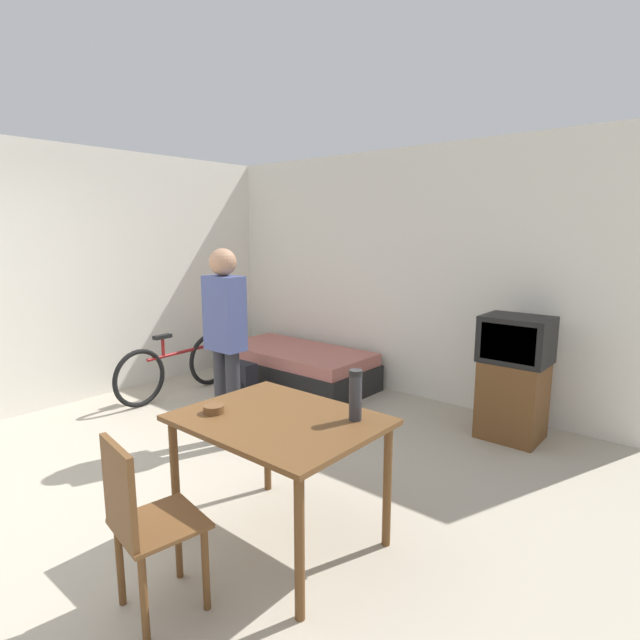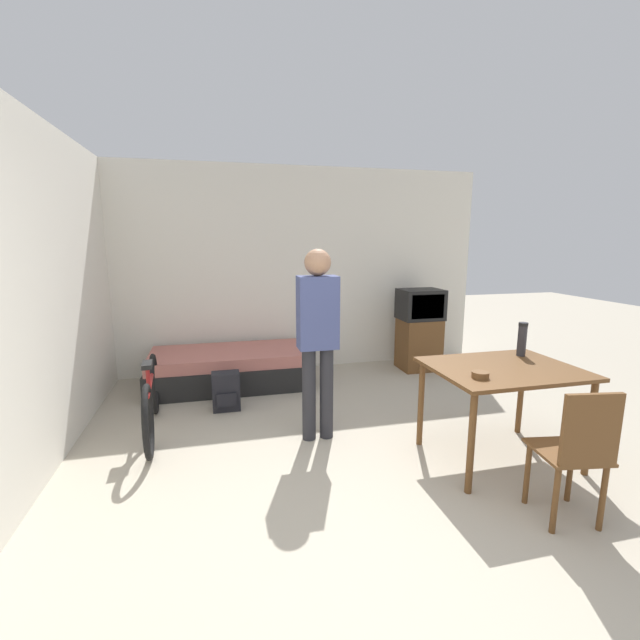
% 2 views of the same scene
% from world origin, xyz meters
% --- Properties ---
extents(ground_plane, '(20.00, 20.00, 0.00)m').
position_xyz_m(ground_plane, '(0.00, 0.00, 0.00)').
color(ground_plane, '#B2A893').
extents(wall_back, '(5.41, 0.06, 2.70)m').
position_xyz_m(wall_back, '(0.00, 3.70, 1.35)').
color(wall_back, silver).
rests_on(wall_back, ground_plane).
extents(wall_left, '(0.06, 4.67, 2.70)m').
position_xyz_m(wall_left, '(-2.23, 1.84, 1.35)').
color(wall_left, silver).
rests_on(wall_left, ground_plane).
extents(daybed, '(1.90, 0.93, 0.44)m').
position_xyz_m(daybed, '(-0.82, 3.13, 0.22)').
color(daybed, black).
rests_on(daybed, ground_plane).
extents(tv, '(0.56, 0.45, 1.10)m').
position_xyz_m(tv, '(1.73, 3.20, 0.56)').
color(tv, brown).
rests_on(tv, ground_plane).
extents(dining_table, '(1.12, 0.87, 0.78)m').
position_xyz_m(dining_table, '(1.23, 0.79, 0.68)').
color(dining_table, brown).
rests_on(dining_table, ground_plane).
extents(wooden_chair, '(0.44, 0.44, 0.90)m').
position_xyz_m(wooden_chair, '(1.15, -0.04, 0.50)').
color(wooden_chair, brown).
rests_on(wooden_chair, ground_plane).
extents(bicycle, '(0.17, 1.58, 0.72)m').
position_xyz_m(bicycle, '(-1.56, 1.97, 0.32)').
color(bicycle, black).
rests_on(bicycle, ground_plane).
extents(person_standing, '(0.34, 0.23, 1.68)m').
position_xyz_m(person_standing, '(-0.10, 1.50, 0.98)').
color(person_standing, '#28282D').
rests_on(person_standing, ground_plane).
extents(thermos_flask, '(0.08, 0.08, 0.29)m').
position_xyz_m(thermos_flask, '(1.58, 1.04, 0.94)').
color(thermos_flask, '#2D2D33').
rests_on(thermos_flask, dining_table).
extents(mate_bowl, '(0.12, 0.12, 0.05)m').
position_xyz_m(mate_bowl, '(0.89, 0.60, 0.80)').
color(mate_bowl, brown).
rests_on(mate_bowl, dining_table).
extents(backpack, '(0.28, 0.20, 0.41)m').
position_xyz_m(backpack, '(-0.88, 2.35, 0.20)').
color(backpack, black).
rests_on(backpack, ground_plane).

